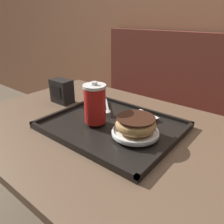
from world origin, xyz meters
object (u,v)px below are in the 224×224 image
at_px(coffee_cup_front, 95,104).
at_px(spoon, 108,109).
at_px(donut_chocolate_glazed, 136,124).
at_px(napkin_dispenser, 62,91).

height_order(coffee_cup_front, spoon, coffee_cup_front).
height_order(donut_chocolate_glazed, napkin_dispenser, napkin_dispenser).
relative_size(coffee_cup_front, napkin_dispenser, 1.37).
distance_m(donut_chocolate_glazed, spoon, 0.22).
bearing_deg(donut_chocolate_glazed, spoon, 154.88).
relative_size(spoon, napkin_dispenser, 1.20).
bearing_deg(coffee_cup_front, donut_chocolate_glazed, 5.34).
distance_m(spoon, napkin_dispenser, 0.27).
height_order(coffee_cup_front, napkin_dispenser, coffee_cup_front).
relative_size(coffee_cup_front, spoon, 1.14).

